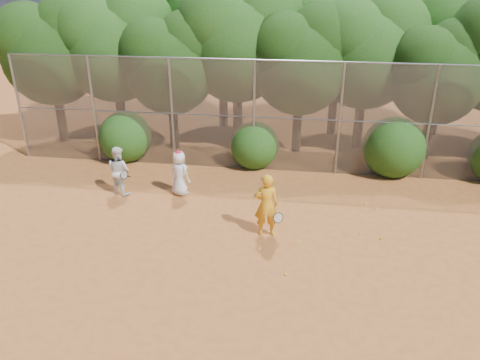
# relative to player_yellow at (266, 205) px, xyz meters

# --- Properties ---
(ground) EXTENTS (80.00, 80.00, 0.00)m
(ground) POSITION_rel_player_yellow_xyz_m (0.11, -1.37, -0.91)
(ground) COLOR #A15524
(ground) RESTS_ON ground
(fence_back) EXTENTS (20.05, 0.09, 4.03)m
(fence_back) POSITION_rel_player_yellow_xyz_m (-0.01, 4.63, 1.14)
(fence_back) COLOR gray
(fence_back) RESTS_ON ground
(tree_0) EXTENTS (4.38, 3.81, 6.00)m
(tree_0) POSITION_rel_player_yellow_xyz_m (-9.33, 6.67, 3.02)
(tree_0) COLOR black
(tree_0) RESTS_ON ground
(tree_1) EXTENTS (4.64, 4.03, 6.35)m
(tree_1) POSITION_rel_player_yellow_xyz_m (-6.83, 7.18, 3.25)
(tree_1) COLOR black
(tree_1) RESTS_ON ground
(tree_2) EXTENTS (3.99, 3.47, 5.47)m
(tree_2) POSITION_rel_player_yellow_xyz_m (-4.34, 6.47, 2.67)
(tree_2) COLOR black
(tree_2) RESTS_ON ground
(tree_3) EXTENTS (4.89, 4.26, 6.70)m
(tree_3) POSITION_rel_player_yellow_xyz_m (-1.82, 7.48, 3.48)
(tree_3) COLOR black
(tree_3) RESTS_ON ground
(tree_4) EXTENTS (4.19, 3.64, 5.73)m
(tree_4) POSITION_rel_player_yellow_xyz_m (0.67, 6.87, 2.85)
(tree_4) COLOR black
(tree_4) RESTS_ON ground
(tree_5) EXTENTS (4.51, 3.92, 6.17)m
(tree_5) POSITION_rel_player_yellow_xyz_m (3.17, 7.67, 3.14)
(tree_5) COLOR black
(tree_5) RESTS_ON ground
(tree_6) EXTENTS (3.86, 3.36, 5.29)m
(tree_6) POSITION_rel_player_yellow_xyz_m (5.66, 6.67, 2.56)
(tree_6) COLOR black
(tree_6) RESTS_ON ground
(tree_9) EXTENTS (4.83, 4.20, 6.62)m
(tree_9) POSITION_rel_player_yellow_xyz_m (-7.83, 9.48, 3.43)
(tree_9) COLOR black
(tree_9) RESTS_ON ground
(tree_10) EXTENTS (5.15, 4.48, 7.06)m
(tree_10) POSITION_rel_player_yellow_xyz_m (-2.82, 9.68, 3.72)
(tree_10) COLOR black
(tree_10) RESTS_ON ground
(tree_11) EXTENTS (4.64, 4.03, 6.35)m
(tree_11) POSITION_rel_player_yellow_xyz_m (2.17, 9.28, 3.25)
(tree_11) COLOR black
(tree_11) RESTS_ON ground
(tree_12) EXTENTS (5.02, 4.37, 6.88)m
(tree_12) POSITION_rel_player_yellow_xyz_m (6.68, 9.88, 3.60)
(tree_12) COLOR black
(tree_12) RESTS_ON ground
(bush_0) EXTENTS (2.00, 2.00, 2.00)m
(bush_0) POSITION_rel_player_yellow_xyz_m (-5.89, 4.93, 0.09)
(bush_0) COLOR #1B4411
(bush_0) RESTS_ON ground
(bush_1) EXTENTS (1.80, 1.80, 1.80)m
(bush_1) POSITION_rel_player_yellow_xyz_m (-0.89, 4.93, -0.01)
(bush_1) COLOR #1B4411
(bush_1) RESTS_ON ground
(bush_2) EXTENTS (2.20, 2.20, 2.20)m
(bush_2) POSITION_rel_player_yellow_xyz_m (4.11, 4.93, 0.19)
(bush_2) COLOR #1B4411
(bush_2) RESTS_ON ground
(player_yellow) EXTENTS (0.87, 0.58, 1.82)m
(player_yellow) POSITION_rel_player_yellow_xyz_m (0.00, 0.00, 0.00)
(player_yellow) COLOR orange
(player_yellow) RESTS_ON ground
(player_teen) EXTENTS (0.88, 0.78, 1.53)m
(player_teen) POSITION_rel_player_yellow_xyz_m (-3.01, 2.15, -0.15)
(player_teen) COLOR white
(player_teen) RESTS_ON ground
(player_white) EXTENTS (0.97, 0.88, 1.62)m
(player_white) POSITION_rel_player_yellow_xyz_m (-5.01, 1.97, -0.10)
(player_white) COLOR white
(player_white) RESTS_ON ground
(ball_0) EXTENTS (0.07, 0.07, 0.07)m
(ball_0) POSITION_rel_player_yellow_xyz_m (2.64, 0.36, -0.88)
(ball_0) COLOR #D0EC2B
(ball_0) RESTS_ON ground
(ball_1) EXTENTS (0.07, 0.07, 0.07)m
(ball_1) POSITION_rel_player_yellow_xyz_m (2.97, 2.23, -0.88)
(ball_1) COLOR #D0EC2B
(ball_1) RESTS_ON ground
(ball_2) EXTENTS (0.07, 0.07, 0.07)m
(ball_2) POSITION_rel_player_yellow_xyz_m (0.67, -1.88, -0.88)
(ball_2) COLOR #D0EC2B
(ball_2) RESTS_ON ground
(ball_3) EXTENTS (0.07, 0.07, 0.07)m
(ball_3) POSITION_rel_player_yellow_xyz_m (3.17, 0.17, -0.88)
(ball_3) COLOR #D0EC2B
(ball_3) RESTS_ON ground
(ball_4) EXTENTS (0.07, 0.07, 0.07)m
(ball_4) POSITION_rel_player_yellow_xyz_m (0.96, -0.36, -0.88)
(ball_4) COLOR #D0EC2B
(ball_4) RESTS_ON ground
(ball_5) EXTENTS (0.07, 0.07, 0.07)m
(ball_5) POSITION_rel_player_yellow_xyz_m (3.23, 1.93, -0.88)
(ball_5) COLOR #D0EC2B
(ball_5) RESTS_ON ground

